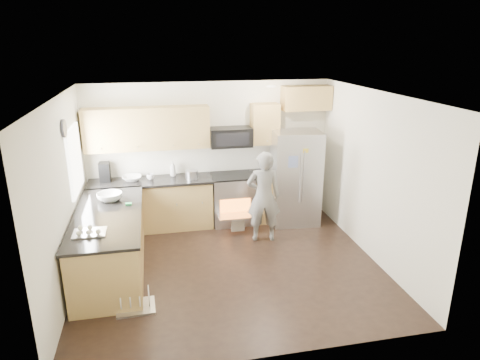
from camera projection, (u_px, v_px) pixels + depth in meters
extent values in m
plane|color=black|center=(230.00, 267.00, 6.54)|extent=(4.50, 4.50, 0.00)
cube|color=white|center=(210.00, 152.00, 7.99)|extent=(4.50, 0.04, 2.60)
cube|color=white|center=(266.00, 251.00, 4.27)|extent=(4.50, 0.04, 2.60)
cube|color=white|center=(64.00, 198.00, 5.69)|extent=(0.04, 4.00, 2.60)
cube|color=white|center=(374.00, 177.00, 6.56)|extent=(0.04, 4.00, 2.60)
cube|color=white|center=(229.00, 95.00, 5.72)|extent=(4.50, 4.00, 0.04)
cube|color=white|center=(75.00, 160.00, 6.55)|extent=(0.04, 1.00, 1.00)
cylinder|color=#FFE6CC|center=(271.00, 86.00, 6.92)|extent=(0.14, 0.14, 0.02)
cylinder|color=#474754|center=(64.00, 128.00, 5.85)|extent=(0.03, 0.26, 0.26)
cube|color=#AE8845|center=(152.00, 206.00, 7.76)|extent=(2.15, 0.60, 0.87)
cube|color=black|center=(151.00, 181.00, 7.61)|extent=(2.19, 0.64, 0.04)
cube|color=#AE8845|center=(265.00, 197.00, 8.17)|extent=(0.50, 0.60, 0.87)
cube|color=black|center=(266.00, 174.00, 8.02)|extent=(0.54, 0.64, 0.04)
cube|color=#AE8845|center=(147.00, 128.00, 7.45)|extent=(2.16, 0.33, 0.74)
cube|color=#AE8845|center=(265.00, 124.00, 7.86)|extent=(0.50, 0.33, 0.74)
cube|color=#AE8845|center=(306.00, 98.00, 7.87)|extent=(0.90, 0.33, 0.44)
imported|color=silver|center=(132.00, 178.00, 7.58)|extent=(0.34, 0.34, 0.08)
imported|color=silver|center=(173.00, 169.00, 7.80)|extent=(0.11, 0.11, 0.28)
imported|color=silver|center=(150.00, 177.00, 7.62)|extent=(0.13, 0.13, 0.10)
cylinder|color=#B7B7BC|center=(192.00, 174.00, 7.67)|extent=(0.23, 0.23, 0.16)
cube|color=black|center=(105.00, 172.00, 7.49)|extent=(0.18, 0.22, 0.34)
cylinder|color=#B7B7BC|center=(265.00, 170.00, 8.09)|extent=(0.09, 0.09, 0.07)
cube|color=#AE8845|center=(110.00, 245.00, 6.29)|extent=(0.90, 2.30, 0.87)
cube|color=black|center=(107.00, 215.00, 6.15)|extent=(0.96, 2.36, 0.04)
imported|color=silver|center=(110.00, 197.00, 6.63)|extent=(0.39, 0.39, 0.12)
cube|color=#38C761|center=(129.00, 204.00, 6.47)|extent=(0.09, 0.06, 0.03)
cube|color=#B7B7BC|center=(89.00, 231.00, 5.50)|extent=(0.41, 0.31, 0.09)
cube|color=#B7B7BC|center=(232.00, 199.00, 8.02)|extent=(0.76, 0.62, 0.90)
cube|color=black|center=(232.00, 176.00, 7.88)|extent=(0.76, 0.60, 0.03)
cube|color=orange|center=(235.00, 208.00, 7.75)|extent=(0.56, 0.02, 0.34)
cube|color=#B7B7BC|center=(237.00, 216.00, 7.62)|extent=(0.70, 0.34, 0.03)
cube|color=beige|center=(238.00, 224.00, 7.62)|extent=(0.24, 0.03, 0.28)
cube|color=black|center=(231.00, 137.00, 7.77)|extent=(0.76, 0.40, 0.34)
cube|color=#B7B7BC|center=(295.00, 178.00, 7.90)|extent=(0.90, 0.73, 1.75)
cylinder|color=#B7B7BC|center=(300.00, 177.00, 7.54)|extent=(0.02, 0.02, 0.95)
cylinder|color=#B7B7BC|center=(303.00, 177.00, 7.55)|extent=(0.02, 0.02, 0.95)
cube|color=pink|center=(311.00, 186.00, 7.64)|extent=(0.23, 0.02, 0.29)
cube|color=#7F93CB|center=(293.00, 162.00, 7.42)|extent=(0.17, 0.02, 0.21)
imported|color=gray|center=(264.00, 197.00, 7.20)|extent=(0.62, 0.45, 1.57)
cube|color=#B7B7BC|center=(136.00, 307.00, 5.53)|extent=(0.50, 0.40, 0.03)
cylinder|color=silver|center=(121.00, 299.00, 5.44)|extent=(0.02, 0.27, 0.27)
cylinder|color=silver|center=(130.00, 298.00, 5.47)|extent=(0.02, 0.27, 0.27)
cylinder|color=silver|center=(140.00, 297.00, 5.49)|extent=(0.02, 0.27, 0.27)
cylinder|color=silver|center=(149.00, 295.00, 5.52)|extent=(0.02, 0.27, 0.27)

